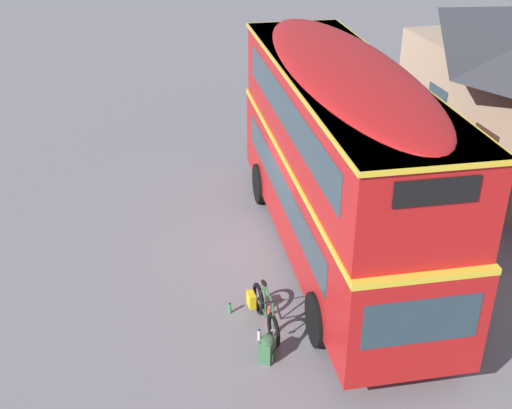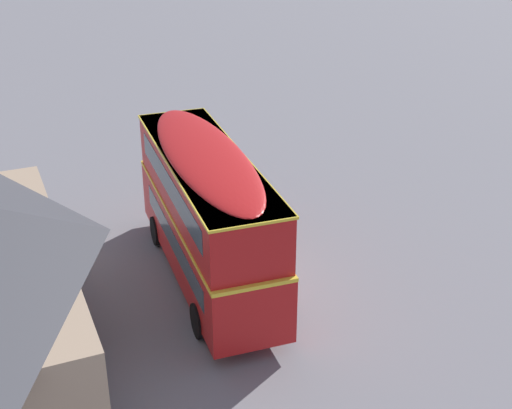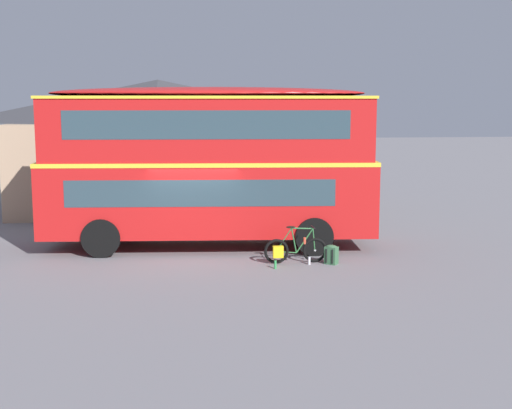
{
  "view_description": "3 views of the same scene",
  "coord_description": "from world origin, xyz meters",
  "px_view_note": "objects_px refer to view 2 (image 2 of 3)",
  "views": [
    {
      "loc": [
        12.97,
        -4.49,
        8.56
      ],
      "look_at": [
        0.63,
        -1.25,
        1.71
      ],
      "focal_mm": 46.01,
      "sensor_mm": 36.0,
      "label": 1
    },
    {
      "loc": [
        -19.55,
        7.64,
        13.36
      ],
      "look_at": [
        1.76,
        -1.61,
        1.84
      ],
      "focal_mm": 50.46,
      "sensor_mm": 36.0,
      "label": 2
    },
    {
      "loc": [
        -0.46,
        -19.91,
        4.42
      ],
      "look_at": [
        1.68,
        -1.42,
        1.61
      ],
      "focal_mm": 48.82,
      "sensor_mm": 36.0,
      "label": 3
    }
  ],
  "objects_px": {
    "touring_bicycle": "(247,229)",
    "water_bottle_clear_plastic": "(248,230)",
    "double_decker_bus": "(207,210)",
    "backpack_on_ground": "(242,219)",
    "water_bottle_green_metal": "(267,239)"
  },
  "relations": [
    {
      "from": "touring_bicycle",
      "to": "water_bottle_clear_plastic",
      "type": "xyz_separation_m",
      "value": [
        0.4,
        -0.2,
        -0.26
      ]
    },
    {
      "from": "double_decker_bus",
      "to": "touring_bicycle",
      "type": "xyz_separation_m",
      "value": [
        2.17,
        -2.31,
        -2.27
      ]
    },
    {
      "from": "backpack_on_ground",
      "to": "water_bottle_green_metal",
      "type": "xyz_separation_m",
      "value": [
        -1.59,
        -0.37,
        -0.15
      ]
    },
    {
      "from": "touring_bicycle",
      "to": "water_bottle_green_metal",
      "type": "distance_m",
      "value": 0.86
    },
    {
      "from": "touring_bicycle",
      "to": "water_bottle_green_metal",
      "type": "bearing_deg",
      "value": -135.2
    },
    {
      "from": "backpack_on_ground",
      "to": "water_bottle_clear_plastic",
      "type": "xyz_separation_m",
      "value": [
        -0.61,
        0.0,
        -0.16
      ]
    },
    {
      "from": "touring_bicycle",
      "to": "water_bottle_clear_plastic",
      "type": "bearing_deg",
      "value": -27.08
    },
    {
      "from": "double_decker_bus",
      "to": "backpack_on_ground",
      "type": "bearing_deg",
      "value": -38.37
    },
    {
      "from": "water_bottle_clear_plastic",
      "to": "touring_bicycle",
      "type": "bearing_deg",
      "value": 152.92
    },
    {
      "from": "touring_bicycle",
      "to": "water_bottle_green_metal",
      "type": "relative_size",
      "value": 6.85
    },
    {
      "from": "touring_bicycle",
      "to": "backpack_on_ground",
      "type": "height_order",
      "value": "touring_bicycle"
    },
    {
      "from": "double_decker_bus",
      "to": "touring_bicycle",
      "type": "relative_size",
      "value": 5.68
    },
    {
      "from": "backpack_on_ground",
      "to": "water_bottle_green_metal",
      "type": "distance_m",
      "value": 1.64
    },
    {
      "from": "backpack_on_ground",
      "to": "touring_bicycle",
      "type": "bearing_deg",
      "value": 168.48
    },
    {
      "from": "double_decker_bus",
      "to": "touring_bicycle",
      "type": "distance_m",
      "value": 3.9
    }
  ]
}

